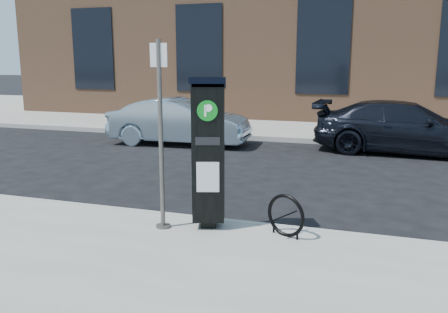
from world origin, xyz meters
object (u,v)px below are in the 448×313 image
at_px(sign_pole, 161,137).
at_px(car_dark, 405,127).
at_px(car_silver, 179,122).
at_px(bike_rack, 286,216).
at_px(parking_kiosk, 208,152).

distance_m(sign_pole, car_dark, 8.70).
height_order(car_silver, car_dark, car_dark).
xyz_separation_m(bike_rack, car_dark, (1.87, 7.67, 0.27)).
height_order(parking_kiosk, car_silver, parking_kiosk).
bearing_deg(sign_pole, parking_kiosk, 10.32).
xyz_separation_m(parking_kiosk, bike_rack, (1.14, -0.05, -0.82)).
xyz_separation_m(bike_rack, car_silver, (-4.60, 7.02, 0.25)).
distance_m(bike_rack, car_dark, 7.90).
bearing_deg(car_silver, car_dark, -87.77).
bearing_deg(car_silver, parking_kiosk, -157.17).
distance_m(parking_kiosk, car_silver, 7.80).
xyz_separation_m(parking_kiosk, car_dark, (3.01, 7.63, -0.55)).
xyz_separation_m(parking_kiosk, sign_pole, (-0.62, -0.25, 0.21)).
bearing_deg(car_dark, car_silver, 98.43).
height_order(parking_kiosk, car_dark, parking_kiosk).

